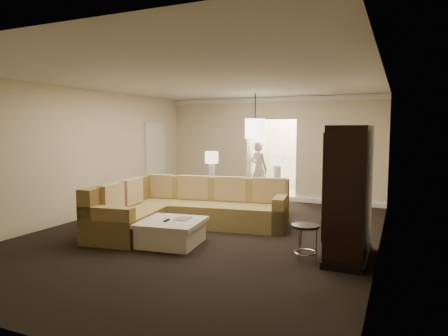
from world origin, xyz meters
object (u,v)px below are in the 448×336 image
at_px(sectional_sofa, 182,208).
at_px(console_table, 244,192).
at_px(drink_table, 305,234).
at_px(armoire, 349,195).
at_px(coffee_table, 171,232).
at_px(person, 259,166).

relative_size(sectional_sofa, console_table, 1.59).
height_order(sectional_sofa, drink_table, sectional_sofa).
relative_size(armoire, drink_table, 3.86).
distance_m(coffee_table, drink_table, 2.24).
height_order(sectional_sofa, console_table, sectional_sofa).
height_order(sectional_sofa, coffee_table, sectional_sofa).
relative_size(coffee_table, person, 0.65).
height_order(console_table, drink_table, console_table).
distance_m(armoire, drink_table, 0.87).
bearing_deg(sectional_sofa, drink_table, -27.45).
distance_m(console_table, person, 2.26).
bearing_deg(armoire, console_table, 136.38).
relative_size(sectional_sofa, coffee_table, 2.91).
height_order(console_table, person, person).
bearing_deg(console_table, sectional_sofa, -111.20).
distance_m(sectional_sofa, person, 4.16).
xyz_separation_m(sectional_sofa, armoire, (3.20, -0.60, 0.57)).
bearing_deg(console_table, coffee_table, -98.45).
height_order(drink_table, person, person).
relative_size(coffee_table, armoire, 0.58).
bearing_deg(drink_table, person, 116.15).
distance_m(sectional_sofa, drink_table, 2.77).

